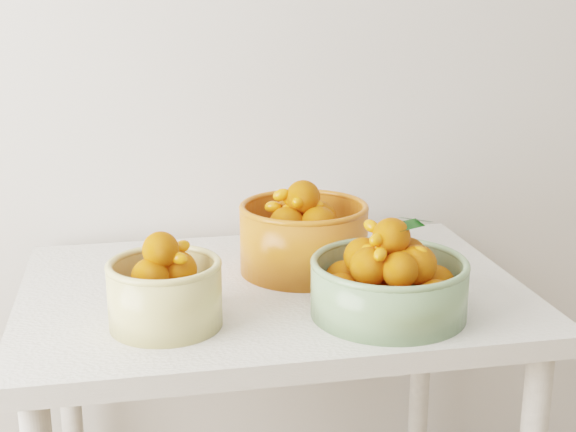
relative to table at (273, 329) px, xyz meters
name	(u,v)px	position (x,y,z in m)	size (l,w,h in m)	color
table	(273,329)	(0.00, 0.00, 0.00)	(1.00, 0.70, 0.75)	silver
bowl_cream	(165,290)	(-0.22, -0.16, 0.16)	(0.22, 0.22, 0.17)	#CDBB76
bowl_green	(389,282)	(0.18, -0.19, 0.16)	(0.29, 0.29, 0.18)	gray
bowl_orange	(304,235)	(0.08, 0.08, 0.17)	(0.34, 0.34, 0.19)	#D05B1B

